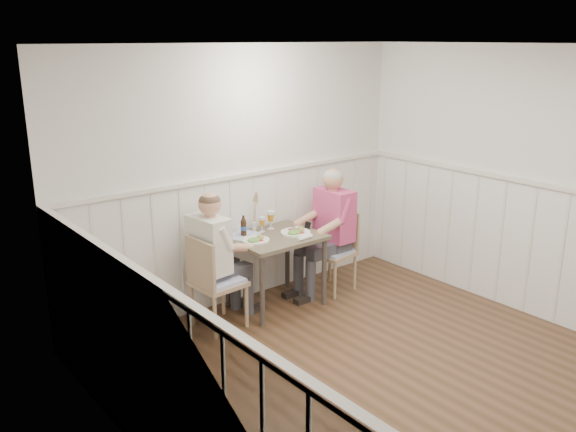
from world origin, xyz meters
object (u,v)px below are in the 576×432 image
(grass_vase, at_px, (254,213))
(man_in_pink, at_px, (331,239))
(beer_bottle, at_px, (244,227))
(diner_cream, at_px, (213,269))
(dining_table, at_px, (276,245))
(chair_right, at_px, (336,248))
(chair_left, at_px, (213,280))

(grass_vase, bearing_deg, man_in_pink, -21.05)
(beer_bottle, bearing_deg, diner_cream, -161.60)
(diner_cream, distance_m, grass_vase, 0.78)
(dining_table, xyz_separation_m, chair_right, (0.77, -0.06, -0.18))
(chair_right, height_order, man_in_pink, man_in_pink)
(beer_bottle, distance_m, grass_vase, 0.22)
(man_in_pink, bearing_deg, diner_cream, 177.01)
(man_in_pink, bearing_deg, chair_right, -20.14)
(grass_vase, bearing_deg, dining_table, -75.69)
(chair_left, bearing_deg, man_in_pink, 0.69)
(chair_right, relative_size, grass_vase, 2.05)
(grass_vase, bearing_deg, chair_left, -155.40)
(beer_bottle, relative_size, grass_vase, 0.51)
(dining_table, xyz_separation_m, chair_left, (-0.77, -0.05, -0.15))
(chair_left, height_order, man_in_pink, man_in_pink)
(dining_table, relative_size, grass_vase, 2.10)
(diner_cream, bearing_deg, dining_table, -3.13)
(diner_cream, relative_size, beer_bottle, 6.24)
(dining_table, xyz_separation_m, grass_vase, (-0.07, 0.27, 0.29))
(chair_right, distance_m, chair_left, 1.54)
(chair_left, relative_size, man_in_pink, 0.67)
(dining_table, height_order, grass_vase, grass_vase)
(dining_table, height_order, diner_cream, diner_cream)
(chair_left, height_order, beer_bottle, beer_bottle)
(dining_table, relative_size, diner_cream, 0.67)
(dining_table, relative_size, man_in_pink, 0.64)
(chair_right, xyz_separation_m, beer_bottle, (-1.03, 0.25, 0.38))
(dining_table, distance_m, chair_left, 0.79)
(chair_right, height_order, chair_left, chair_left)
(chair_right, bearing_deg, diner_cream, 176.34)
(dining_table, xyz_separation_m, man_in_pink, (0.72, -0.04, -0.07))
(chair_left, bearing_deg, grass_vase, 24.60)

